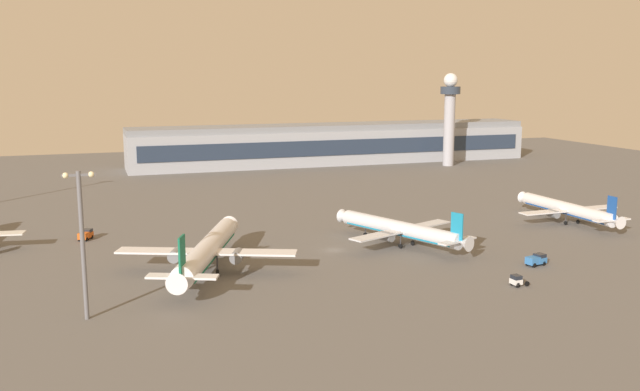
% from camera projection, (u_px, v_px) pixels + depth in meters
% --- Properties ---
extents(ground_plane, '(416.00, 416.00, 0.00)m').
position_uv_depth(ground_plane, '(334.00, 250.00, 145.76)').
color(ground_plane, '#605E5B').
extents(terminal_building, '(168.96, 22.40, 16.40)m').
position_uv_depth(terminal_building, '(334.00, 144.00, 287.61)').
color(terminal_building, '#9EA3AD').
rests_on(terminal_building, ground).
extents(control_tower, '(8.00, 8.00, 37.30)m').
position_uv_depth(control_tower, '(450.00, 113.00, 277.22)').
color(control_tower, '#A8A8B2').
rests_on(control_tower, ground).
extents(airplane_taxiway_distant, '(32.88, 41.67, 11.20)m').
position_uv_depth(airplane_taxiway_distant, '(207.00, 250.00, 128.76)').
color(airplane_taxiway_distant, white).
rests_on(airplane_taxiway_distant, ground).
extents(airplane_near_gate, '(27.92, 35.39, 9.52)m').
position_uv_depth(airplane_near_gate, '(401.00, 229.00, 149.15)').
color(airplane_near_gate, silver).
rests_on(airplane_near_gate, ground).
extents(airplane_mid_apron, '(27.81, 35.75, 9.18)m').
position_uv_depth(airplane_mid_apron, '(568.00, 209.00, 171.84)').
color(airplane_mid_apron, white).
rests_on(airplane_mid_apron, ground).
extents(pushback_tug, '(3.21, 2.04, 2.05)m').
position_uv_depth(pushback_tug, '(517.00, 280.00, 120.75)').
color(pushback_tug, white).
rests_on(pushback_tug, ground).
extents(maintenance_van, '(4.46, 2.79, 2.25)m').
position_uv_depth(maintenance_van, '(536.00, 260.00, 133.85)').
color(maintenance_van, '#3372BF').
rests_on(maintenance_van, ground).
extents(baggage_tractor, '(3.53, 4.58, 2.25)m').
position_uv_depth(baggage_tractor, '(86.00, 235.00, 154.77)').
color(baggage_tractor, '#D85919').
rests_on(baggage_tractor, ground).
extents(apron_light_central, '(4.80, 0.90, 22.82)m').
position_uv_depth(apron_light_central, '(82.00, 235.00, 102.47)').
color(apron_light_central, slate).
rests_on(apron_light_central, ground).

